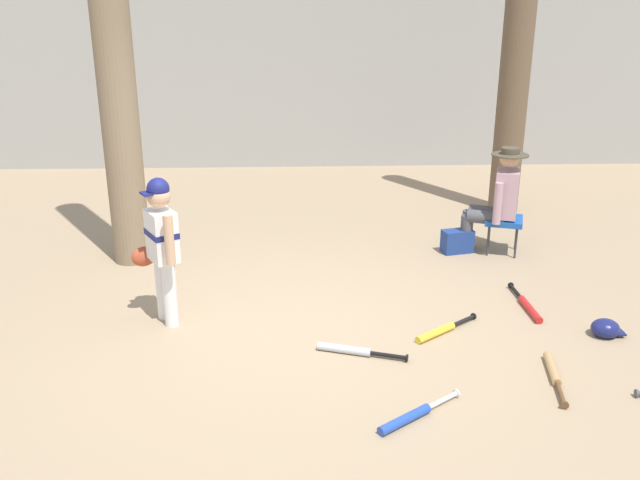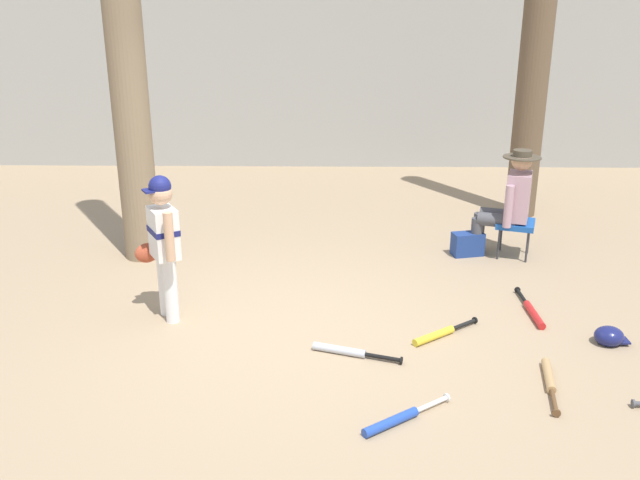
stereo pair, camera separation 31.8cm
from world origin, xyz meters
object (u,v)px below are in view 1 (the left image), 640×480
at_px(tree_behind_spectator, 517,49).
at_px(young_ballplayer, 160,242).
at_px(seated_spectator, 497,197).
at_px(batting_helmet_navy, 605,328).
at_px(bat_red_barrel, 528,306).
at_px(folding_stool, 504,222).
at_px(bat_blue_youth, 411,416).
at_px(tree_near_player, 111,34).
at_px(bat_aluminum_silver, 351,350).
at_px(handbag_beside_stool, 457,241).
at_px(bat_yellow_trainer, 440,331).
at_px(bat_wood_tan, 553,372).

relative_size(tree_behind_spectator, young_ballplayer, 3.81).
xyz_separation_m(seated_spectator, batting_helmet_navy, (0.36, -2.10, -0.57)).
xyz_separation_m(tree_behind_spectator, bat_red_barrel, (-0.71, -3.16, -2.10)).
distance_m(tree_behind_spectator, folding_stool, 2.46).
bearing_deg(bat_blue_youth, folding_stool, 63.84).
bearing_deg(tree_near_player, bat_aluminum_silver, -44.97).
relative_size(tree_behind_spectator, folding_stool, 9.82).
bearing_deg(handbag_beside_stool, bat_red_barrel, -79.24).
distance_m(young_ballplayer, seated_spectator, 3.77).
distance_m(young_ballplayer, bat_yellow_trainer, 2.50).
height_order(tree_behind_spectator, bat_wood_tan, tree_behind_spectator).
relative_size(young_ballplayer, seated_spectator, 1.09).
height_order(handbag_beside_stool, bat_yellow_trainer, handbag_beside_stool).
bearing_deg(seated_spectator, tree_near_player, -178.51).
distance_m(young_ballplayer, bat_red_barrel, 3.35).
xyz_separation_m(tree_near_player, handbag_beside_stool, (3.62, 0.10, -2.26)).
height_order(tree_behind_spectator, folding_stool, tree_behind_spectator).
relative_size(bat_yellow_trainer, bat_wood_tan, 0.86).
xyz_separation_m(tree_near_player, bat_blue_youth, (2.54, -3.14, -2.35)).
bearing_deg(bat_blue_youth, young_ballplayer, 139.94).
bearing_deg(young_ballplayer, handbag_beside_stool, 28.84).
xyz_separation_m(bat_red_barrel, batting_helmet_navy, (0.48, -0.54, 0.04)).
xyz_separation_m(seated_spectator, bat_blue_youth, (-1.49, -3.25, -0.61)).
bearing_deg(folding_stool, bat_yellow_trainer, -119.53).
bearing_deg(batting_helmet_navy, bat_aluminum_silver, -174.16).
bearing_deg(young_ballplayer, tree_behind_spectator, 39.16).
bearing_deg(folding_stool, seated_spectator, 161.57).
height_order(tree_near_player, folding_stool, tree_near_player).
xyz_separation_m(handbag_beside_stool, bat_red_barrel, (0.29, -1.55, -0.10)).
bearing_deg(tree_near_player, bat_red_barrel, -20.32).
distance_m(tree_near_player, bat_wood_tan, 5.11).
distance_m(tree_near_player, batting_helmet_navy, 5.35).
bearing_deg(bat_yellow_trainer, seated_spectator, 62.93).
relative_size(tree_near_player, batting_helmet_navy, 19.40).
bearing_deg(handbag_beside_stool, folding_stool, -3.03).
bearing_deg(seated_spectator, bat_yellow_trainer, -117.07).
bearing_deg(bat_yellow_trainer, bat_wood_tan, -45.25).
bearing_deg(batting_helmet_navy, handbag_beside_stool, 110.25).
xyz_separation_m(handbag_beside_stool, batting_helmet_navy, (0.77, -2.09, -0.06)).
bearing_deg(bat_yellow_trainer, tree_behind_spectator, 65.77).
distance_m(tree_near_player, bat_yellow_trainer, 4.26).
xyz_separation_m(bat_blue_youth, batting_helmet_navy, (1.85, 1.15, 0.04)).
bearing_deg(folding_stool, bat_blue_youth, -116.16).
distance_m(bat_yellow_trainer, bat_aluminum_silver, 0.84).
bearing_deg(folding_stool, young_ballplayer, -155.13).
distance_m(handbag_beside_stool, bat_wood_tan, 2.72).
distance_m(handbag_beside_stool, bat_blue_youth, 3.42).
bearing_deg(young_ballplayer, batting_helmet_navy, -6.81).
bearing_deg(tree_near_player, seated_spectator, 1.49).
bearing_deg(tree_near_player, handbag_beside_stool, 1.58).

